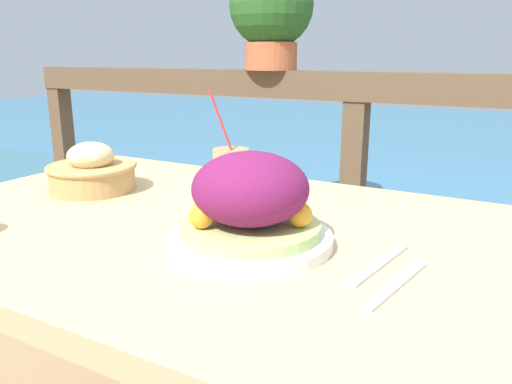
# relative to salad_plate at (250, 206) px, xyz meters

# --- Properties ---
(patio_table) EXTENTS (1.25, 0.78, 0.78)m
(patio_table) POSITION_rel_salad_plate_xyz_m (-0.11, 0.06, -0.17)
(patio_table) COLOR tan
(patio_table) RESTS_ON ground_plane
(railing_fence) EXTENTS (2.80, 0.08, 1.03)m
(railing_fence) POSITION_rel_salad_plate_xyz_m (-0.11, 0.88, -0.07)
(railing_fence) COLOR brown
(railing_fence) RESTS_ON ground_plane
(sea_backdrop) EXTENTS (12.00, 4.00, 0.48)m
(sea_backdrop) POSITION_rel_salad_plate_xyz_m (-0.11, 3.38, -0.60)
(sea_backdrop) COLOR teal
(sea_backdrop) RESTS_ON ground_plane
(salad_plate) EXTENTS (0.27, 0.27, 0.15)m
(salad_plate) POSITION_rel_salad_plate_xyz_m (0.00, 0.00, 0.00)
(salad_plate) COLOR white
(salad_plate) RESTS_ON patio_table
(drink_glass) EXTENTS (0.08, 0.07, 0.24)m
(drink_glass) POSITION_rel_salad_plate_xyz_m (-0.13, 0.15, -0.00)
(drink_glass) COLOR tan
(drink_glass) RESTS_ON patio_table
(bread_basket) EXTENTS (0.20, 0.20, 0.11)m
(bread_basket) POSITION_rel_salad_plate_xyz_m (-0.49, 0.12, -0.02)
(bread_basket) COLOR tan
(bread_basket) RESTS_ON patio_table
(potted_plant) EXTENTS (0.28, 0.28, 0.35)m
(potted_plant) POSITION_rel_salad_plate_xyz_m (-0.42, 0.88, 0.37)
(potted_plant) COLOR #B75B38
(potted_plant) RESTS_ON railing_fence
(fork) EXTENTS (0.04, 0.18, 0.00)m
(fork) POSITION_rel_salad_plate_xyz_m (0.21, 0.02, -0.06)
(fork) COLOR silver
(fork) RESTS_ON patio_table
(knife) EXTENTS (0.05, 0.18, 0.00)m
(knife) POSITION_rel_salad_plate_xyz_m (0.25, -0.04, -0.06)
(knife) COLOR silver
(knife) RESTS_ON patio_table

